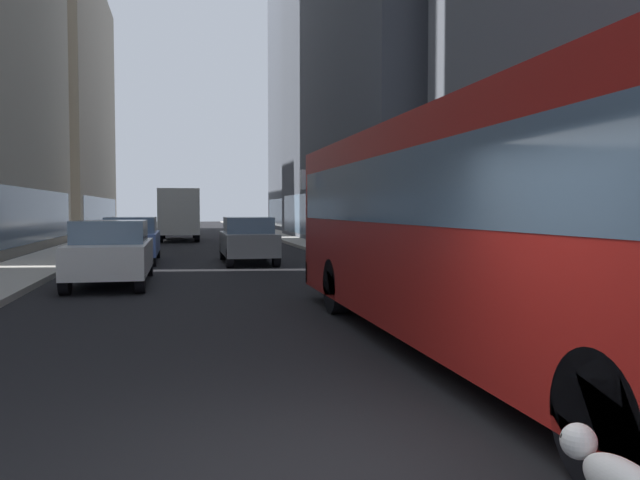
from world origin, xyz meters
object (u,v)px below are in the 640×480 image
(car_blue_hatchback, at_px, (132,239))
(box_truck, at_px, (179,213))
(car_grey_wagon, at_px, (248,240))
(transit_bus, at_px, (484,219))
(car_white_van, at_px, (112,252))

(car_blue_hatchback, distance_m, box_truck, 16.43)
(car_grey_wagon, height_order, box_truck, box_truck)
(transit_bus, bearing_deg, car_blue_hatchback, 109.36)
(car_grey_wagon, xyz_separation_m, car_blue_hatchback, (-4.00, 1.16, 0.00))
(car_white_van, bearing_deg, box_truck, 86.05)
(car_grey_wagon, relative_size, car_white_van, 0.90)
(car_white_van, xyz_separation_m, box_truck, (1.60, 23.17, 0.84))
(car_blue_hatchback, bearing_deg, transit_bus, -70.64)
(transit_bus, relative_size, box_truck, 1.54)
(car_blue_hatchback, relative_size, box_truck, 0.61)
(transit_bus, relative_size, car_blue_hatchback, 2.50)
(transit_bus, relative_size, car_white_van, 2.43)
(car_grey_wagon, xyz_separation_m, box_truck, (-2.40, 17.50, 0.85))
(car_blue_hatchback, height_order, car_white_van, same)
(car_grey_wagon, distance_m, box_truck, 17.68)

